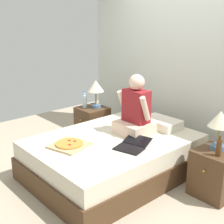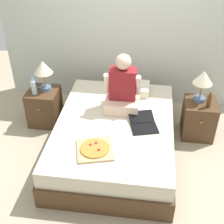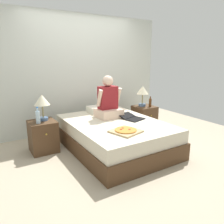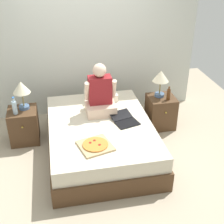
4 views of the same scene
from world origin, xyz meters
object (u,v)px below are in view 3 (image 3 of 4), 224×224
Objects in this scene: nightstand_right at (144,118)px; person_seated at (108,102)px; lamp_on_left_nightstand at (42,102)px; water_bottle at (38,117)px; bed at (115,135)px; lamp_on_right_nightstand at (143,91)px; nightstand_left at (43,136)px; laptop at (132,118)px; pizza_box at (126,131)px; beer_bottle at (150,102)px.

person_seated is (-1.07, -0.22, 0.52)m from nightstand_right.
person_seated is at bearing -13.09° from lamp_on_left_nightstand.
water_bottle reaches higher than nightstand_right.
bed is 1.39m from lamp_on_right_nightstand.
water_bottle is (-0.08, -0.09, 0.38)m from nightstand_left.
person_seated reaches higher than water_bottle.
laptop is at bearing -139.58° from lamp_on_right_nightstand.
pizza_box is at bearing -51.04° from lamp_on_left_nightstand.
person_seated is at bearing -165.59° from lamp_on_right_nightstand.
nightstand_right is at bearing -59.07° from lamp_on_right_nightstand.
water_bottle is 0.51× the size of nightstand_right.
nightstand_left is at bearing 180.00° from nightstand_right.
water_bottle is 2.40m from beer_bottle.
nightstand_right is at bearing 11.47° from person_seated.
pizza_box is at bearing -43.89° from water_bottle.
nightstand_left is 0.60m from lamp_on_left_nightstand.
bed is 1.35m from water_bottle.
bed is 4.62× the size of lamp_on_right_nightstand.
nightstand_left is at bearing 154.40° from bed.
bed is at bearing -25.60° from nightstand_left.
laptop is (0.36, -0.03, 0.28)m from bed.
water_bottle is at bearing 179.76° from beer_bottle.
water_bottle is at bearing 174.30° from person_seated.
beer_bottle is 0.47× the size of laptop.
beer_bottle reaches higher than laptop.
pizza_box is (-1.28, -1.10, 0.25)m from nightstand_right.
nightstand_left is at bearing -128.63° from lamp_on_left_nightstand.
nightstand_right is 1.71m from pizza_box.
nightstand_left is 1.97× the size of water_bottle.
person_seated reaches higher than lamp_on_right_nightstand.
nightstand_right is 1.11× the size of pizza_box.
laptop is at bearing -17.14° from water_bottle.
nightstand_right is (2.21, -0.05, -0.60)m from lamp_on_left_nightstand.
water_bottle is 1.65m from laptop.
nightstand_left is 2.25m from nightstand_right.
beer_bottle is (2.40, -0.01, -0.02)m from water_bottle.
person_seated reaches higher than nightstand_right.
nightstand_right is at bearing -1.30° from lamp_on_left_nightstand.
lamp_on_left_nightstand is at bearing 178.70° from nightstand_right.
pizza_box reaches higher than bed.
lamp_on_right_nightstand is at bearing 42.61° from pizza_box.
pizza_box reaches higher than nightstand_right.
nightstand_left is 2.35m from beer_bottle.
lamp_on_right_nightstand is 1.96× the size of beer_bottle.
beer_bottle is (0.10, -0.15, -0.23)m from lamp_on_right_nightstand.
bed is 3.82× the size of nightstand_left.
lamp_on_right_nightstand is (2.22, 0.05, 0.60)m from nightstand_left.
person_seated is 1.59× the size of pizza_box.
person_seated reaches higher than beer_bottle.
beer_bottle is at bearing 5.85° from person_seated.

